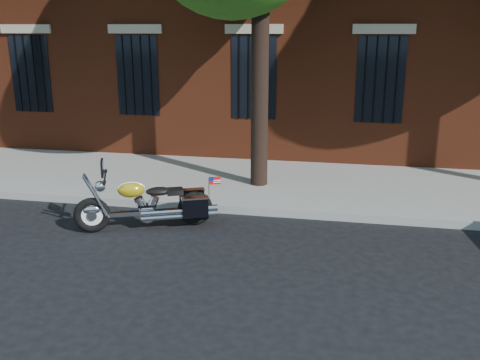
# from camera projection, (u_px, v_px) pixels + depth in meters

# --- Properties ---
(ground) EXTENTS (120.00, 120.00, 0.00)m
(ground) POSITION_uv_depth(u_px,v_px,m) (201.00, 239.00, 8.86)
(ground) COLOR black
(ground) RESTS_ON ground
(curb) EXTENTS (40.00, 0.16, 0.15)m
(curb) POSITION_uv_depth(u_px,v_px,m) (220.00, 208.00, 10.14)
(curb) COLOR gray
(curb) RESTS_ON ground
(sidewalk) EXTENTS (40.00, 3.60, 0.15)m
(sidewalk) POSITION_uv_depth(u_px,v_px,m) (239.00, 181.00, 11.92)
(sidewalk) COLOR gray
(sidewalk) RESTS_ON ground
(motorcycle) EXTENTS (2.42, 1.29, 1.25)m
(motorcycle) POSITION_uv_depth(u_px,v_px,m) (152.00, 205.00, 9.22)
(motorcycle) COLOR black
(motorcycle) RESTS_ON ground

